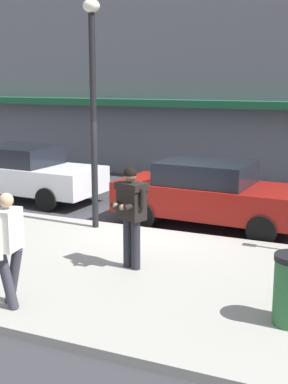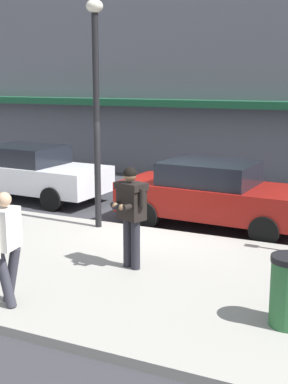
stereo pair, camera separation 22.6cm
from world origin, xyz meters
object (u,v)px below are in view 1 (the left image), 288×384
at_px(man_texting_on_phone, 131,207).
at_px(parked_sedan_mid, 211,194).
at_px(street_lamp_post, 93,91).
at_px(parked_sedan_near, 24,172).
at_px(pedestrian_in_light_coat, 8,243).

bearing_deg(man_texting_on_phone, parked_sedan_mid, 84.92).
distance_m(parked_sedan_mid, street_lamp_post, 3.58).
height_order(parked_sedan_near, street_lamp_post, street_lamp_post).
bearing_deg(parked_sedan_near, man_texting_on_phone, -37.90).
height_order(man_texting_on_phone, pedestrian_in_light_coat, man_texting_on_phone).
height_order(man_texting_on_phone, street_lamp_post, street_lamp_post).
xyz_separation_m(parked_sedan_near, pedestrian_in_light_coat, (4.49, -6.37, 0.32)).
relative_size(pedestrian_in_light_coat, street_lamp_post, 0.35).
distance_m(parked_sedan_near, pedestrian_in_light_coat, 7.80).
bearing_deg(man_texting_on_phone, street_lamp_post, 132.38).
relative_size(parked_sedan_near, pedestrian_in_light_coat, 2.69).
xyz_separation_m(parked_sedan_near, parked_sedan_mid, (5.72, -0.57, 0.00)).
xyz_separation_m(man_texting_on_phone, street_lamp_post, (-1.88, 2.06, 1.89)).
height_order(parked_sedan_mid, pedestrian_in_light_coat, pedestrian_in_light_coat).
bearing_deg(pedestrian_in_light_coat, parked_sedan_near, 125.16).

